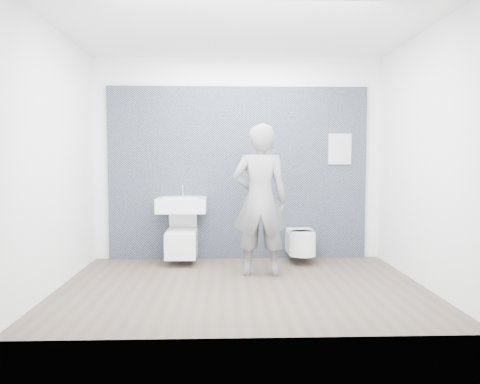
{
  "coord_description": "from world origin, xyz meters",
  "views": [
    {
      "loc": [
        -0.19,
        -5.06,
        1.4
      ],
      "look_at": [
        0.0,
        0.6,
        1.0
      ],
      "focal_mm": 35.0,
      "sensor_mm": 36.0,
      "label": 1
    }
  ],
  "objects_px": {
    "toilet_square": "(182,242)",
    "visitor": "(260,200)",
    "washbasin": "(182,204)",
    "toilet_rounded": "(301,242)"
  },
  "relations": [
    {
      "from": "washbasin",
      "to": "toilet_rounded",
      "type": "distance_m",
      "value": 1.69
    },
    {
      "from": "visitor",
      "to": "toilet_rounded",
      "type": "bearing_deg",
      "value": -128.59
    },
    {
      "from": "washbasin",
      "to": "toilet_square",
      "type": "distance_m",
      "value": 0.5
    },
    {
      "from": "toilet_rounded",
      "to": "visitor",
      "type": "xyz_separation_m",
      "value": [
        -0.61,
        -0.64,
        0.63
      ]
    },
    {
      "from": "washbasin",
      "to": "toilet_rounded",
      "type": "relative_size",
      "value": 1.1
    },
    {
      "from": "washbasin",
      "to": "toilet_square",
      "type": "relative_size",
      "value": 0.85
    },
    {
      "from": "toilet_square",
      "to": "visitor",
      "type": "bearing_deg",
      "value": -33.32
    },
    {
      "from": "washbasin",
      "to": "toilet_rounded",
      "type": "bearing_deg",
      "value": -1.91
    },
    {
      "from": "toilet_square",
      "to": "visitor",
      "type": "xyz_separation_m",
      "value": [
        1.0,
        -0.66,
        0.61
      ]
    },
    {
      "from": "washbasin",
      "to": "visitor",
      "type": "distance_m",
      "value": 1.22
    }
  ]
}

